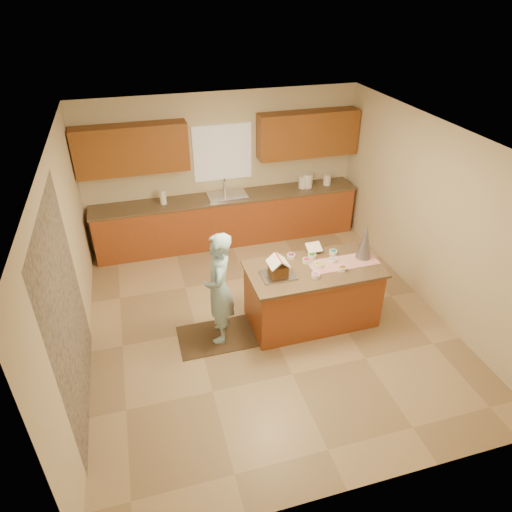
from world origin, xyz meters
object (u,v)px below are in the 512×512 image
island_base (312,295)px  boy (219,289)px  tinsel_tree (365,241)px  gingerbread_house (278,268)px

island_base → boy: (-1.34, -0.00, 0.39)m
tinsel_tree → boy: size_ratio=0.34×
island_base → boy: bearing=179.5°
island_base → gingerbread_house: size_ratio=6.35×
tinsel_tree → boy: (-2.11, -0.06, -0.36)m
island_base → gingerbread_house: 0.81m
island_base → tinsel_tree: tinsel_tree is taller
boy → gingerbread_house: (0.80, -0.05, 0.22)m
boy → gingerbread_house: 0.83m
island_base → tinsel_tree: 1.07m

